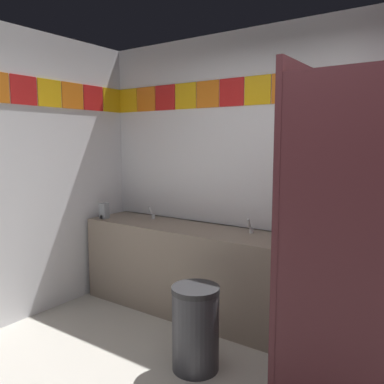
% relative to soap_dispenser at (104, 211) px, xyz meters
% --- Properties ---
extents(wall_back, '(4.45, 0.09, 2.64)m').
position_rel_soap_dispenser_xyz_m(wall_back, '(2.05, 0.49, 0.41)').
color(wall_back, silver).
rests_on(wall_back, ground_plane).
extents(vanity_counter, '(2.27, 0.57, 0.83)m').
position_rel_soap_dispenser_xyz_m(vanity_counter, '(1.01, 0.16, -0.49)').
color(vanity_counter, gray).
rests_on(vanity_counter, ground_plane).
extents(faucet_left, '(0.04, 0.10, 0.14)m').
position_rel_soap_dispenser_xyz_m(faucet_left, '(0.44, 0.25, -0.03)').
color(faucet_left, silver).
rests_on(faucet_left, vanity_counter).
extents(faucet_right, '(0.04, 0.10, 0.14)m').
position_rel_soap_dispenser_xyz_m(faucet_right, '(1.58, 0.25, -0.03)').
color(faucet_right, silver).
rests_on(faucet_right, vanity_counter).
extents(soap_dispenser, '(0.09, 0.09, 0.16)m').
position_rel_soap_dispenser_xyz_m(soap_dispenser, '(0.00, 0.00, 0.00)').
color(soap_dispenser, gray).
rests_on(soap_dispenser, vanity_counter).
extents(stall_divider, '(0.92, 1.40, 2.06)m').
position_rel_soap_dispenser_xyz_m(stall_divider, '(2.48, -0.51, 0.11)').
color(stall_divider, '#471E23').
rests_on(stall_divider, ground_plane).
extents(trash_bin, '(0.35, 0.35, 0.61)m').
position_rel_soap_dispenser_xyz_m(trash_bin, '(1.58, -0.61, -0.61)').
color(trash_bin, '#333338').
rests_on(trash_bin, ground_plane).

